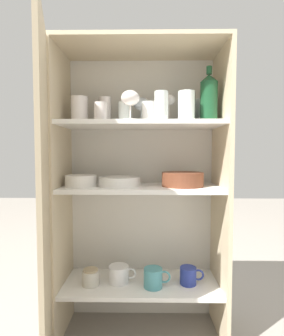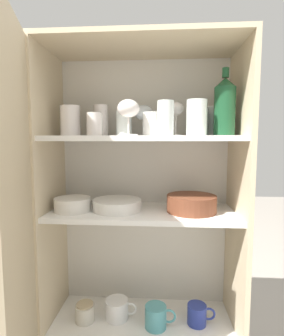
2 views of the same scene
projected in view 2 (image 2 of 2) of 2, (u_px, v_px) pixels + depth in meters
cupboard_back_panel at (145, 210)px, 1.24m from camera, size 0.79×0.02×1.38m
cupboard_side_left at (52, 218)px, 1.12m from camera, size 0.02×0.33×1.38m
cupboard_side_right at (237, 222)px, 1.06m from camera, size 0.02×0.33×1.38m
cupboard_top_panel at (142, 46)px, 1.02m from camera, size 0.79×0.33×0.02m
shelf_board_lower at (142, 320)px, 1.13m from camera, size 0.75×0.29×0.02m
shelf_board_middle at (142, 213)px, 1.09m from camera, size 0.75×0.29×0.02m
shelf_board_upper at (142, 139)px, 1.06m from camera, size 0.75×0.29×0.02m
cupboard_door at (19, 253)px, 0.77m from camera, size 0.13×0.38×1.38m
tumbler_glass_0 at (166, 118)px, 0.94m from camera, size 0.06×0.06×0.12m
tumbler_glass_1 at (200, 122)px, 1.06m from camera, size 0.07×0.07×0.11m
tumbler_glass_2 at (124, 124)px, 1.09m from camera, size 0.07×0.07×0.10m
tumbler_glass_3 at (70, 121)px, 1.07m from camera, size 0.08×0.08×0.12m
tumbler_glass_4 at (153, 124)px, 1.01m from camera, size 0.08×0.08×0.09m
tumbler_glass_5 at (95, 125)px, 1.05m from camera, size 0.06×0.06×0.09m
tumbler_glass_6 at (215, 122)px, 1.11m from camera, size 0.08×0.08×0.12m
tumbler_glass_7 at (101, 121)px, 1.12m from camera, size 0.06×0.06×0.13m
tumbler_glass_8 at (197, 118)px, 0.96m from camera, size 0.07×0.07×0.13m
wine_glass_0 at (176, 111)px, 1.05m from camera, size 0.07×0.07×0.14m
wine_glass_1 at (128, 110)px, 0.97m from camera, size 0.08×0.08×0.13m
wine_glass_2 at (143, 114)px, 1.12m from camera, size 0.08×0.08×0.14m
wine_bottle at (225, 107)px, 0.99m from camera, size 0.08×0.08×0.25m
plate_stack_white at (117, 205)px, 1.09m from camera, size 0.20×0.20×0.04m
mixing_bowl_large at (191, 203)px, 1.06m from camera, size 0.20×0.20×0.07m
serving_bowl_small at (73, 204)px, 1.07m from camera, size 0.15×0.15×0.05m
coffee_mug_primary at (117, 309)px, 1.13m from camera, size 0.14×0.10×0.08m
coffee_mug_extra_1 at (197, 314)px, 1.10m from camera, size 0.12×0.08×0.08m
coffee_mug_extra_2 at (156, 317)px, 1.08m from camera, size 0.13×0.09×0.09m
storage_jar at (85, 312)px, 1.12m from camera, size 0.08×0.08×0.08m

